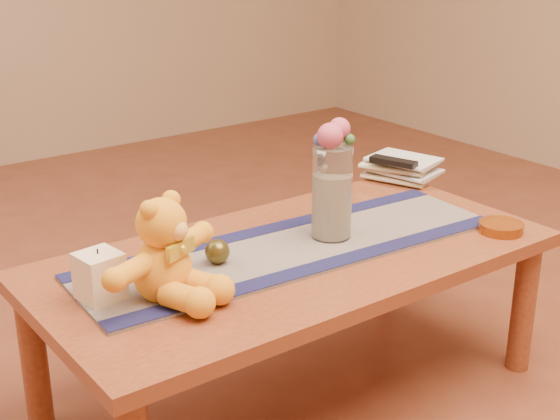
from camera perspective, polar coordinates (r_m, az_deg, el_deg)
floor at (r=2.34m, az=1.01°, el=-13.16°), size 5.50×5.50×0.00m
coffee_table_top at (r=2.14m, az=1.08°, el=-3.50°), size 1.40×0.70×0.04m
table_leg_fr at (r=2.48m, az=17.19°, el=-6.71°), size 0.07×0.07×0.41m
table_leg_bl at (r=2.20m, az=-17.35°, el=-10.27°), size 0.07×0.07×0.41m
table_leg_br at (r=2.81m, az=7.79°, el=-2.60°), size 0.07×0.07×0.41m
persian_runner at (r=2.14m, az=0.96°, el=-2.76°), size 1.22×0.42×0.01m
runner_border_near at (r=2.03m, az=3.27°, el=-3.96°), size 1.20×0.13×0.00m
runner_border_far at (r=2.25m, az=-1.12°, el=-1.43°), size 1.20×0.13×0.00m
teddy_bear at (r=1.85m, az=-8.59°, el=-2.80°), size 0.43×0.39×0.23m
pillar_candle at (r=1.88m, az=-12.91°, el=-4.66°), size 0.10×0.10×0.11m
candle_wick at (r=1.86m, az=-13.05°, el=-2.92°), size 0.00×0.00×0.01m
glass_vase at (r=2.16m, az=3.78°, el=1.28°), size 0.11×0.11×0.26m
potpourri_fill at (r=2.18m, az=3.75°, el=0.31°), size 0.09×0.09×0.18m
rose_left at (r=2.10m, az=3.64°, el=5.37°), size 0.07×0.07×0.07m
rose_right at (r=2.13m, az=4.31°, el=5.89°), size 0.06×0.06×0.06m
blue_flower_back at (r=2.15m, az=3.47°, el=5.56°), size 0.04×0.04×0.04m
blue_flower_side at (r=2.12m, az=2.90°, el=5.11°), size 0.04×0.04×0.04m
leaf_sprig at (r=2.13m, az=5.04°, el=5.11°), size 0.03×0.03×0.03m
bronze_ball at (r=2.03m, az=-4.55°, el=-3.01°), size 0.08×0.08×0.06m
book_bottom at (r=2.67m, az=7.93°, el=2.00°), size 0.24×0.27×0.02m
book_lower at (r=2.67m, az=8.08°, el=2.40°), size 0.21×0.26×0.02m
book_upper at (r=2.66m, az=7.86°, el=2.76°), size 0.24×0.27×0.02m
book_top at (r=2.66m, az=8.07°, el=3.18°), size 0.22×0.26×0.02m
tv_remote at (r=2.65m, az=8.20°, el=3.49°), size 0.09×0.17×0.02m
amber_dish at (r=2.34m, az=15.68°, el=-1.21°), size 0.14×0.14×0.03m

